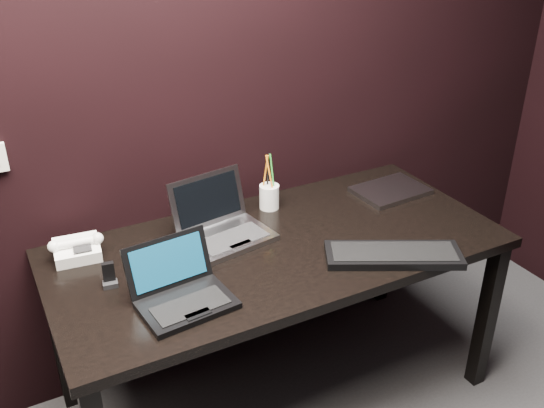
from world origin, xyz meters
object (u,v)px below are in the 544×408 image
netbook (182,292)px  ext_keyboard (393,255)px  mobile_phone (109,277)px  silver_laptop (223,227)px  desk_phone (77,249)px  pen_cup (269,196)px  closed_laptop (390,190)px  desk (278,261)px

netbook → ext_keyboard: 0.77m
ext_keyboard → mobile_phone: (-0.95, 0.31, 0.02)m
silver_laptop → desk_phone: (-0.53, 0.11, -0.01)m
silver_laptop → ext_keyboard: silver_laptop is taller
pen_cup → closed_laptop: bearing=-12.9°
closed_laptop → pen_cup: size_ratio=1.32×
mobile_phone → silver_laptop: bearing=14.0°
ext_keyboard → desk_phone: (-1.01, 0.54, 0.02)m
netbook → pen_cup: size_ratio=1.30×
closed_laptop → pen_cup: bearing=167.1°
mobile_phone → pen_cup: pen_cup is taller
netbook → closed_laptop: netbook is taller
netbook → mobile_phone: 0.27m
ext_keyboard → mobile_phone: 1.00m
closed_laptop → mobile_phone: size_ratio=3.75×
desk_phone → pen_cup: bearing=1.4°
netbook → desk_phone: size_ratio=1.59×
desk_phone → pen_cup: 0.79m
netbook → mobile_phone: bearing=132.0°
closed_laptop → mobile_phone: bearing=-174.5°
silver_laptop → closed_laptop: size_ratio=1.13×
silver_laptop → ext_keyboard: bearing=-41.6°
mobile_phone → pen_cup: 0.78m
desk → silver_laptop: (-0.16, 0.15, 0.12)m
closed_laptop → mobile_phone: mobile_phone is taller
closed_laptop → desk_phone: 1.34m
desk → ext_keyboard: 0.44m
ext_keyboard → mobile_phone: mobile_phone is taller
desk → closed_laptop: bearing=13.4°
silver_laptop → netbook: bearing=-131.8°
desk → ext_keyboard: size_ratio=3.34×
desk → silver_laptop: 0.25m
desk → netbook: (-0.45, -0.17, 0.12)m
netbook → closed_laptop: (1.09, 0.33, -0.03)m
silver_laptop → mobile_phone: 0.48m
closed_laptop → pen_cup: pen_cup is taller
closed_laptop → mobile_phone: 1.28m
ext_keyboard → desk_phone: 1.14m
ext_keyboard → closed_laptop: 0.54m
pen_cup → netbook: bearing=-140.9°
mobile_phone → pen_cup: (0.73, 0.25, 0.02)m
closed_laptop → silver_laptop: bearing=-179.5°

